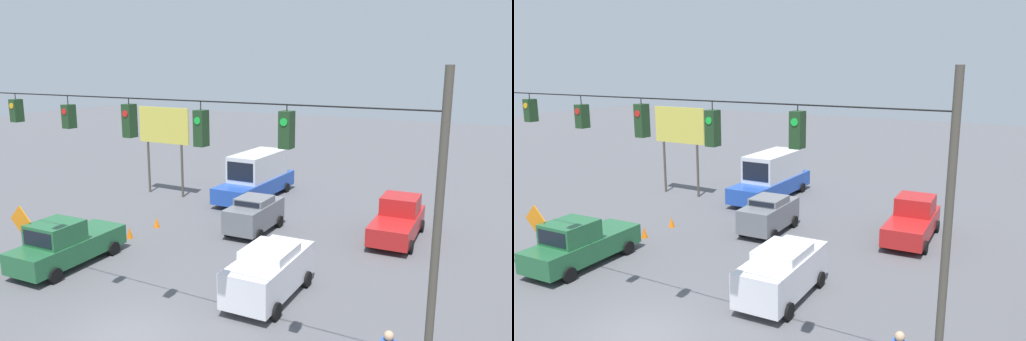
# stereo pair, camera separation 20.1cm
# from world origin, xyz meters

# --- Properties ---
(ground_plane) EXTENTS (140.00, 140.00, 0.00)m
(ground_plane) POSITION_xyz_m (0.00, 0.00, 0.00)
(ground_plane) COLOR #56565B
(overhead_signal_span) EXTENTS (18.56, 0.38, 8.72)m
(overhead_signal_span) POSITION_xyz_m (-0.14, -0.57, 5.58)
(overhead_signal_span) COLOR #4C473D
(overhead_signal_span) RESTS_ON ground_plane
(pickup_truck_green_parked_shoulder) EXTENTS (2.39, 5.37, 2.12)m
(pickup_truck_green_parked_shoulder) POSITION_xyz_m (6.58, -3.22, 0.98)
(pickup_truck_green_parked_shoulder) COLOR #236038
(pickup_truck_green_parked_shoulder) RESTS_ON ground_plane
(box_truck_blue_withflow_far) EXTENTS (2.57, 7.42, 3.01)m
(box_truck_blue_withflow_far) POSITION_xyz_m (4.74, -17.42, 1.48)
(box_truck_blue_withflow_far) COLOR #234CB2
(box_truck_blue_withflow_far) RESTS_ON ground_plane
(sedan_grey_withflow_mid) EXTENTS (2.13, 3.99, 1.91)m
(sedan_grey_withflow_mid) POSITION_xyz_m (1.49, -11.20, 0.99)
(sedan_grey_withflow_mid) COLOR slate
(sedan_grey_withflow_mid) RESTS_ON ground_plane
(sedan_white_crossing_near) EXTENTS (2.22, 4.65, 2.02)m
(sedan_white_crossing_near) POSITION_xyz_m (-2.72, -4.78, 1.05)
(sedan_white_crossing_near) COLOR silver
(sedan_white_crossing_near) RESTS_ON ground_plane
(pickup_truck_red_oncoming_far) EXTENTS (2.36, 5.44, 2.12)m
(pickup_truck_red_oncoming_far) POSITION_xyz_m (-5.42, -13.85, 0.98)
(pickup_truck_red_oncoming_far) COLOR red
(pickup_truck_red_oncoming_far) RESTS_ON ground_plane
(traffic_cone_nearest) EXTENTS (0.33, 0.33, 0.58)m
(traffic_cone_nearest) POSITION_xyz_m (6.54, -4.91, 0.29)
(traffic_cone_nearest) COLOR orange
(traffic_cone_nearest) RESTS_ON ground_plane
(traffic_cone_second) EXTENTS (0.33, 0.33, 0.58)m
(traffic_cone_second) POSITION_xyz_m (6.61, -7.23, 0.29)
(traffic_cone_second) COLOR orange
(traffic_cone_second) RESTS_ON ground_plane
(traffic_cone_third) EXTENTS (0.33, 0.33, 0.58)m
(traffic_cone_third) POSITION_xyz_m (6.52, -9.25, 0.29)
(traffic_cone_third) COLOR orange
(traffic_cone_third) RESTS_ON ground_plane
(roadside_billboard) EXTENTS (4.07, 0.16, 5.96)m
(roadside_billboard) POSITION_xyz_m (10.58, -15.13, 4.36)
(roadside_billboard) COLOR #4C473D
(roadside_billboard) RESTS_ON ground_plane
(work_zone_sign) EXTENTS (1.27, 0.06, 2.84)m
(work_zone_sign) POSITION_xyz_m (7.92, -2.10, 1.99)
(work_zone_sign) COLOR slate
(work_zone_sign) RESTS_ON ground_plane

